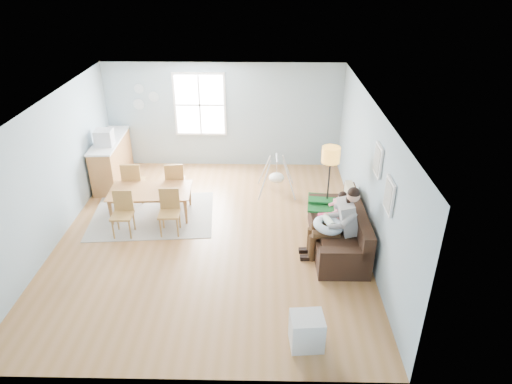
{
  "coord_description": "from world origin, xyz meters",
  "views": [
    {
      "loc": [
        1.04,
        -7.7,
        5.07
      ],
      "look_at": [
        0.89,
        0.0,
        1.0
      ],
      "focal_mm": 32.0,
      "sensor_mm": 36.0,
      "label": 1
    }
  ],
  "objects_px": {
    "sofa": "(340,233)",
    "dining_table": "(151,203)",
    "chair_sw": "(123,210)",
    "baby_swing": "(276,177)",
    "storage_cube": "(306,331)",
    "chair_nw": "(133,180)",
    "chair_ne": "(175,179)",
    "monitor": "(104,138)",
    "toddler": "(337,208)",
    "father": "(338,221)",
    "chair_se": "(169,208)",
    "floor_lamp": "(330,162)",
    "counter": "(112,160)"
  },
  "relations": [
    {
      "from": "chair_se",
      "to": "dining_table",
      "type": "bearing_deg",
      "value": 131.14
    },
    {
      "from": "chair_sw",
      "to": "chair_se",
      "type": "bearing_deg",
      "value": 5.08
    },
    {
      "from": "storage_cube",
      "to": "baby_swing",
      "type": "relative_size",
      "value": 0.57
    },
    {
      "from": "sofa",
      "to": "baby_swing",
      "type": "relative_size",
      "value": 2.36
    },
    {
      "from": "father",
      "to": "baby_swing",
      "type": "xyz_separation_m",
      "value": [
        -1.05,
        2.53,
        -0.36
      ]
    },
    {
      "from": "toddler",
      "to": "storage_cube",
      "type": "bearing_deg",
      "value": -105.73
    },
    {
      "from": "sofa",
      "to": "dining_table",
      "type": "xyz_separation_m",
      "value": [
        -3.88,
        1.09,
        -0.0
      ]
    },
    {
      "from": "floor_lamp",
      "to": "father",
      "type": "bearing_deg",
      "value": -87.24
    },
    {
      "from": "chair_ne",
      "to": "counter",
      "type": "xyz_separation_m",
      "value": [
        -1.74,
        1.04,
        0.0
      ]
    },
    {
      "from": "toddler",
      "to": "floor_lamp",
      "type": "distance_m",
      "value": 0.92
    },
    {
      "from": "chair_sw",
      "to": "counter",
      "type": "bearing_deg",
      "value": 111.37
    },
    {
      "from": "baby_swing",
      "to": "toddler",
      "type": "bearing_deg",
      "value": -61.34
    },
    {
      "from": "toddler",
      "to": "chair_nw",
      "type": "height_order",
      "value": "toddler"
    },
    {
      "from": "dining_table",
      "to": "father",
      "type": "bearing_deg",
      "value": -23.35
    },
    {
      "from": "storage_cube",
      "to": "chair_nw",
      "type": "xyz_separation_m",
      "value": [
        -3.55,
        4.19,
        0.3
      ]
    },
    {
      "from": "chair_ne",
      "to": "monitor",
      "type": "height_order",
      "value": "monitor"
    },
    {
      "from": "floor_lamp",
      "to": "chair_ne",
      "type": "relative_size",
      "value": 1.82
    },
    {
      "from": "monitor",
      "to": "baby_swing",
      "type": "bearing_deg",
      "value": -3.08
    },
    {
      "from": "chair_ne",
      "to": "baby_swing",
      "type": "bearing_deg",
      "value": 11.4
    },
    {
      "from": "counter",
      "to": "baby_swing",
      "type": "height_order",
      "value": "counter"
    },
    {
      "from": "counter",
      "to": "father",
      "type": "bearing_deg",
      "value": -31.5
    },
    {
      "from": "chair_ne",
      "to": "counter",
      "type": "bearing_deg",
      "value": 149.06
    },
    {
      "from": "chair_sw",
      "to": "chair_se",
      "type": "height_order",
      "value": "chair_se"
    },
    {
      "from": "monitor",
      "to": "storage_cube",
      "type": "bearing_deg",
      "value": -48.83
    },
    {
      "from": "father",
      "to": "baby_swing",
      "type": "height_order",
      "value": "father"
    },
    {
      "from": "sofa",
      "to": "chair_nw",
      "type": "xyz_separation_m",
      "value": [
        -4.4,
        1.68,
        0.26
      ]
    },
    {
      "from": "father",
      "to": "chair_se",
      "type": "relative_size",
      "value": 1.56
    },
    {
      "from": "sofa",
      "to": "chair_se",
      "type": "distance_m",
      "value": 3.4
    },
    {
      "from": "sofa",
      "to": "counter",
      "type": "relative_size",
      "value": 1.09
    },
    {
      "from": "dining_table",
      "to": "chair_ne",
      "type": "relative_size",
      "value": 1.79
    },
    {
      "from": "chair_se",
      "to": "baby_swing",
      "type": "height_order",
      "value": "chair_se"
    },
    {
      "from": "counter",
      "to": "baby_swing",
      "type": "bearing_deg",
      "value": -8.24
    },
    {
      "from": "sofa",
      "to": "chair_ne",
      "type": "bearing_deg",
      "value": 153.08
    },
    {
      "from": "chair_se",
      "to": "sofa",
      "type": "bearing_deg",
      "value": -8.44
    },
    {
      "from": "monitor",
      "to": "baby_swing",
      "type": "distance_m",
      "value": 4.1
    },
    {
      "from": "storage_cube",
      "to": "sofa",
      "type": "bearing_deg",
      "value": 71.37
    },
    {
      "from": "toddler",
      "to": "monitor",
      "type": "bearing_deg",
      "value": 156.38
    },
    {
      "from": "chair_nw",
      "to": "baby_swing",
      "type": "relative_size",
      "value": 1.08
    },
    {
      "from": "floor_lamp",
      "to": "chair_se",
      "type": "xyz_separation_m",
      "value": [
        -3.18,
        -0.28,
        -0.92
      ]
    },
    {
      "from": "chair_sw",
      "to": "baby_swing",
      "type": "xyz_separation_m",
      "value": [
        3.09,
        1.81,
        -0.11
      ]
    },
    {
      "from": "dining_table",
      "to": "monitor",
      "type": "xyz_separation_m",
      "value": [
        -1.3,
        1.35,
        0.97
      ]
    },
    {
      "from": "chair_ne",
      "to": "baby_swing",
      "type": "relative_size",
      "value": 1.05
    },
    {
      "from": "dining_table",
      "to": "baby_swing",
      "type": "height_order",
      "value": "baby_swing"
    },
    {
      "from": "baby_swing",
      "to": "storage_cube",
      "type": "bearing_deg",
      "value": -85.96
    },
    {
      "from": "toddler",
      "to": "baby_swing",
      "type": "bearing_deg",
      "value": 118.66
    },
    {
      "from": "floor_lamp",
      "to": "dining_table",
      "type": "distance_m",
      "value": 3.88
    },
    {
      "from": "counter",
      "to": "sofa",
      "type": "bearing_deg",
      "value": -28.3
    },
    {
      "from": "father",
      "to": "sofa",
      "type": "bearing_deg",
      "value": 66.97
    },
    {
      "from": "chair_se",
      "to": "chair_nw",
      "type": "height_order",
      "value": "chair_nw"
    },
    {
      "from": "father",
      "to": "monitor",
      "type": "relative_size",
      "value": 3.44
    }
  ]
}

